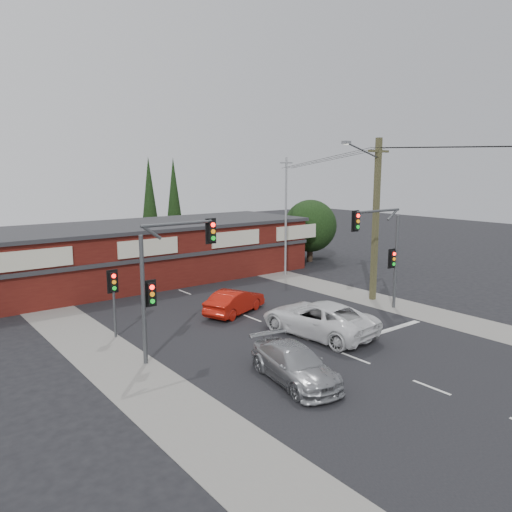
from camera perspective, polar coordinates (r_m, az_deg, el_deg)
ground at (r=24.57m, az=5.88°, el=-9.50°), size 120.00×120.00×0.00m
road_strip at (r=28.21m, az=-1.17°, el=-6.85°), size 14.00×70.00×0.01m
verge_left at (r=24.40m, az=-17.70°, el=-10.05°), size 3.00×70.00×0.02m
verge_right at (r=33.77m, az=10.54°, el=-4.19°), size 3.00×70.00×0.02m
stop_line at (r=26.07m, az=13.84°, el=-8.55°), size 6.50×0.35×0.01m
white_suv at (r=25.09m, az=7.11°, el=-7.08°), size 3.47×6.35×1.69m
silver_suv at (r=19.79m, az=4.45°, el=-12.24°), size 2.78×5.03×1.38m
red_sedan at (r=28.51m, az=-2.43°, el=-5.22°), size 4.52×2.96×1.41m
lane_dashes at (r=27.76m, az=-0.45°, el=-7.11°), size 0.12×46.44×0.01m
shop_building at (r=37.41m, az=-13.41°, el=0.40°), size 27.30×8.40×4.22m
tree_cluster at (r=44.80m, az=6.01°, el=3.14°), size 5.90×5.10×5.50m
conifer_near at (r=45.26m, az=-12.07°, el=6.32°), size 1.80×1.80×9.25m
conifer_far at (r=48.62m, az=-9.36°, el=6.64°), size 1.80×1.80×9.25m
traffic_mast_left at (r=21.48m, az=-10.28°, el=-1.56°), size 3.77×0.27×5.97m
traffic_mast_right at (r=29.27m, az=14.45°, el=1.35°), size 3.96×0.27×5.97m
pedestal_signal at (r=25.06m, az=-15.99°, el=-3.71°), size 0.55×0.27×3.38m
utility_pole at (r=31.50m, az=13.41°, el=4.64°), size 4.38×0.59×10.00m
steel_pole at (r=38.27m, az=3.43°, el=4.74°), size 1.20×0.16×9.00m
power_lines at (r=28.38m, az=22.59°, el=10.98°), size 2.01×29.00×1.22m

